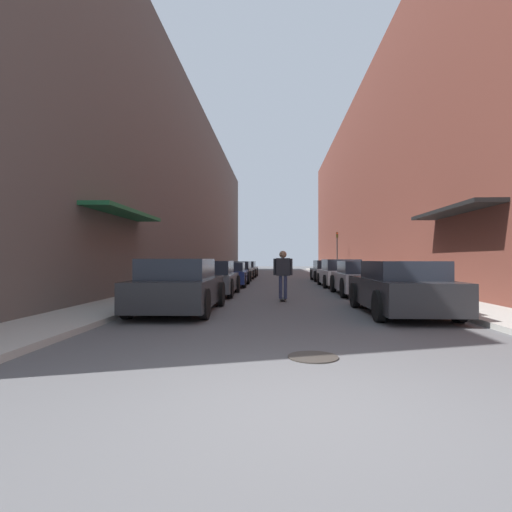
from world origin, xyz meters
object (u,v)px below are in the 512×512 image
parked_car_left_3 (238,271)px  skateboarder (283,270)px  parked_car_left_0 (179,286)px  parked_car_left_2 (228,274)px  parked_car_left_1 (210,279)px  parked_car_right_0 (400,288)px  parked_car_right_1 (360,278)px  parked_car_right_2 (340,274)px  traffic_light (337,248)px  parked_car_right_3 (327,271)px  manhole_cover (313,357)px  parked_car_left_4 (244,269)px

parked_car_left_3 → skateboarder: skateboarder is taller
parked_car_left_0 → parked_car_left_2: parked_car_left_0 is taller
parked_car_left_1 → parked_car_right_0: parked_car_right_0 is taller
parked_car_right_1 → parked_car_right_2: parked_car_right_2 is taller
traffic_light → parked_car_left_3: bearing=-138.5°
parked_car_left_0 → parked_car_right_0: parked_car_left_0 is taller
parked_car_right_3 → manhole_cover: size_ratio=5.96×
parked_car_right_1 → parked_car_left_0: bearing=-137.4°
parked_car_left_0 → parked_car_right_2: size_ratio=0.97×
parked_car_right_2 → skateboarder: skateboarder is taller
parked_car_left_3 → parked_car_right_0: bearing=-71.0°
parked_car_right_3 → traffic_light: 7.40m
parked_car_right_2 → traffic_light: 12.68m
parked_car_right_0 → parked_car_right_1: 5.40m
parked_car_right_2 → parked_car_left_2: bearing=178.2°
parked_car_right_0 → parked_car_right_2: bearing=89.1°
parked_car_right_3 → parked_car_right_1: bearing=-90.2°
parked_car_right_2 → parked_car_right_1: bearing=-90.2°
parked_car_left_4 → parked_car_left_3: bearing=-89.6°
parked_car_left_3 → manhole_cover: (2.97, -20.58, -0.60)m
parked_car_left_0 → parked_car_left_2: size_ratio=0.94×
parked_car_right_0 → parked_car_left_1: bearing=137.8°
parked_car_left_3 → parked_car_left_2: bearing=-90.2°
parked_car_left_1 → parked_car_right_2: bearing=42.0°
parked_car_left_2 → manhole_cover: 15.21m
parked_car_left_1 → parked_car_left_4: parked_car_left_1 is taller
parked_car_left_4 → parked_car_left_2: bearing=-90.0°
parked_car_left_0 → parked_car_right_2: bearing=60.4°
skateboarder → traffic_light: (4.76, 19.58, 1.26)m
parked_car_right_0 → manhole_cover: bearing=-119.7°
parked_car_left_1 → parked_car_right_3: 12.08m
parked_car_right_2 → manhole_cover: 14.99m
parked_car_left_1 → skateboarder: 3.39m
parked_car_left_1 → parked_car_right_2: size_ratio=0.95×
parked_car_left_2 → traffic_light: bearing=58.7°
parked_car_right_1 → manhole_cover: 10.28m
parked_car_left_0 → parked_car_left_3: size_ratio=0.91×
parked_car_left_0 → parked_car_left_4: 20.96m
parked_car_right_0 → skateboarder: skateboarder is taller
parked_car_left_1 → manhole_cover: 10.04m
parked_car_left_0 → manhole_cover: bearing=-57.1°
parked_car_right_0 → parked_car_left_4: bearing=104.8°
parked_car_right_3 → manhole_cover: bearing=-97.8°
parked_car_left_1 → parked_car_right_1: size_ratio=1.01×
parked_car_left_4 → traffic_light: traffic_light is taller
parked_car_left_1 → parked_car_right_0: 7.53m
parked_car_left_0 → parked_car_left_1: size_ratio=1.02×
parked_car_left_3 → parked_car_right_2: size_ratio=1.07×
parked_car_left_1 → manhole_cover: parked_car_left_1 is taller
parked_car_left_0 → manhole_cover: (3.01, -4.64, -0.66)m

